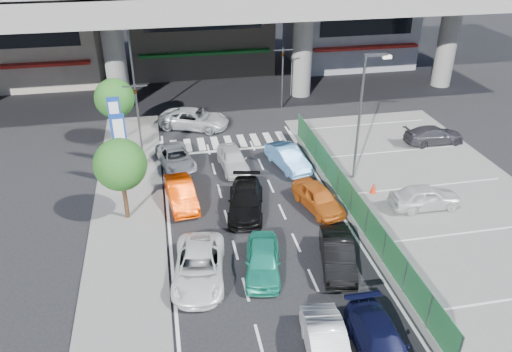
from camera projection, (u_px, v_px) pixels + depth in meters
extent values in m
plane|color=black|center=(266.00, 246.00, 25.55)|extent=(120.00, 120.00, 0.00)
cube|color=slate|center=(442.00, 203.00, 29.14)|extent=(12.00, 28.00, 0.06)
cube|color=slate|center=(128.00, 218.00, 27.76)|extent=(4.00, 30.00, 0.12)
cylinder|color=slate|center=(115.00, 61.00, 41.18)|extent=(1.80, 1.80, 8.00)
cylinder|color=slate|center=(302.00, 51.00, 43.92)|extent=(1.80, 1.80, 8.00)
cylinder|color=slate|center=(447.00, 44.00, 46.32)|extent=(1.80, 1.80, 8.00)
cube|color=#9F9480|center=(30.00, 11.00, 47.21)|extent=(12.00, 10.00, 13.00)
cube|color=#9F1913|center=(28.00, 64.00, 44.60)|extent=(10.80, 1.60, 0.25)
cube|color=black|center=(17.00, 14.00, 42.58)|extent=(9.60, 0.10, 5.85)
cube|color=#156923|center=(205.00, 52.00, 48.20)|extent=(12.60, 1.60, 0.25)
cube|color=gray|center=(350.00, 5.00, 52.93)|extent=(12.00, 10.00, 12.00)
cube|color=#9F1913|center=(365.00, 47.00, 50.08)|extent=(10.80, 1.60, 0.25)
cube|color=black|center=(369.00, 7.00, 48.33)|extent=(9.60, 0.10, 5.40)
cylinder|color=#595B60|center=(139.00, 120.00, 33.56)|extent=(0.14, 0.14, 5.20)
cube|color=#595B60|center=(135.00, 86.00, 32.41)|extent=(1.60, 0.08, 0.08)
imported|color=black|center=(135.00, 91.00, 32.55)|extent=(0.26, 1.24, 0.50)
cylinder|color=#595B60|center=(282.00, 79.00, 41.58)|extent=(0.14, 0.14, 5.20)
cube|color=#595B60|center=(283.00, 50.00, 40.43)|extent=(1.60, 0.08, 0.08)
imported|color=black|center=(283.00, 54.00, 40.58)|extent=(0.26, 1.24, 0.50)
cylinder|color=#595B60|center=(359.00, 120.00, 29.99)|extent=(0.16, 0.16, 8.00)
cube|color=#595B60|center=(376.00, 55.00, 28.22)|extent=(1.40, 0.15, 0.15)
cube|color=silver|center=(387.00, 57.00, 28.41)|extent=(0.50, 0.22, 0.18)
cylinder|color=#595B60|center=(133.00, 74.00, 38.00)|extent=(0.16, 0.16, 8.00)
cube|color=#595B60|center=(135.00, 21.00, 36.23)|extent=(1.40, 0.15, 0.15)
cube|color=silver|center=(145.00, 23.00, 36.42)|extent=(0.50, 0.22, 0.18)
cylinder|color=#595B60|center=(124.00, 169.00, 30.67)|extent=(0.10, 0.10, 2.20)
cube|color=navy|center=(120.00, 138.00, 29.66)|extent=(0.80, 0.12, 3.00)
cube|color=white|center=(120.00, 138.00, 29.60)|extent=(0.60, 0.02, 2.40)
cylinder|color=#595B60|center=(120.00, 149.00, 33.18)|extent=(0.10, 0.10, 2.20)
cube|color=navy|center=(115.00, 119.00, 32.17)|extent=(0.80, 0.12, 3.00)
cube|color=white|center=(115.00, 120.00, 32.11)|extent=(0.60, 0.02, 2.40)
cylinder|color=#382314|center=(126.00, 200.00, 27.21)|extent=(0.24, 0.24, 2.40)
sphere|color=#164413|center=(120.00, 165.00, 26.16)|extent=(2.80, 2.80, 2.80)
cylinder|color=#382314|center=(119.00, 127.00, 36.11)|extent=(0.24, 0.24, 2.40)
sphere|color=#164413|center=(114.00, 98.00, 35.05)|extent=(2.80, 2.80, 2.80)
imported|color=white|center=(327.00, 347.00, 18.85)|extent=(1.90, 4.32, 1.38)
imported|color=black|center=(381.00, 344.00, 19.03)|extent=(1.94, 4.56, 1.31)
imported|color=white|center=(199.00, 267.00, 23.04)|extent=(2.98, 5.24, 1.38)
imported|color=#1E987A|center=(263.00, 260.00, 23.46)|extent=(2.42, 4.30, 1.38)
imported|color=black|center=(338.00, 254.00, 23.84)|extent=(2.37, 4.41, 1.38)
imported|color=#F63C00|center=(181.00, 194.00, 28.84)|extent=(1.92, 4.33, 1.38)
imported|color=black|center=(246.00, 200.00, 28.17)|extent=(2.86, 5.05, 1.38)
imported|color=#CE6219|center=(318.00, 198.00, 28.45)|extent=(2.54, 4.32, 1.38)
imported|color=#97999E|center=(176.00, 158.00, 33.01)|extent=(2.80, 4.73, 1.23)
imported|color=silver|center=(233.00, 159.00, 32.73)|extent=(1.91, 4.16, 1.38)
imported|color=#5696D9|center=(288.00, 158.00, 32.92)|extent=(2.42, 4.42, 1.38)
imported|color=silver|center=(194.00, 119.00, 38.70)|extent=(5.86, 4.37, 1.48)
imported|color=silver|center=(425.00, 197.00, 28.40)|extent=(4.10, 1.72, 1.38)
imported|color=#343339|center=(434.00, 135.00, 36.12)|extent=(4.35, 1.78, 1.26)
cone|color=red|center=(373.00, 188.00, 29.99)|extent=(0.43, 0.43, 0.71)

